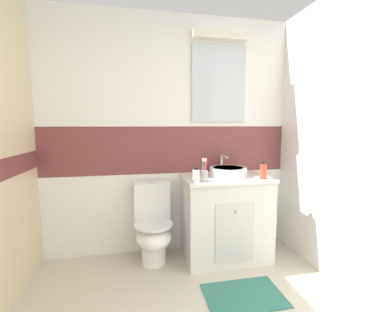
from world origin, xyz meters
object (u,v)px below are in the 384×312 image
(toothbrush_cup, at_px, (204,175))
(toilet, at_px, (153,226))
(soap_dispenser, at_px, (263,172))
(sink_basin, at_px, (228,171))
(lotion_bottle_short, at_px, (196,175))

(toothbrush_cup, bearing_deg, toilet, 152.39)
(soap_dispenser, bearing_deg, toothbrush_cup, 179.86)
(sink_basin, distance_m, toilet, 0.93)
(toothbrush_cup, bearing_deg, soap_dispenser, -0.14)
(sink_basin, distance_m, soap_dispenser, 0.35)
(soap_dispenser, bearing_deg, lotion_bottle_short, -179.17)
(sink_basin, xyz_separation_m, soap_dispenser, (0.28, -0.22, 0.02))
(soap_dispenser, bearing_deg, toilet, 166.97)
(toothbrush_cup, distance_m, soap_dispenser, 0.59)
(lotion_bottle_short, bearing_deg, soap_dispenser, 0.83)
(toothbrush_cup, relative_size, lotion_bottle_short, 1.61)
(sink_basin, bearing_deg, toilet, 178.36)
(sink_basin, height_order, lotion_bottle_short, sink_basin)
(toothbrush_cup, bearing_deg, lotion_bottle_short, -171.96)
(sink_basin, xyz_separation_m, toothbrush_cup, (-0.31, -0.22, 0.02))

